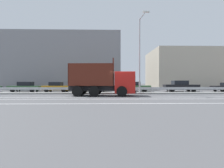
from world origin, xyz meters
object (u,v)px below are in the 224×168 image
street_lamp_1 (140,51)px  parked_car_2 (25,87)px  parked_car_3 (57,87)px  parked_car_4 (94,86)px  parked_car_6 (180,86)px  dump_truck (110,83)px  parked_car_5 (134,87)px  median_road_sign (128,82)px

street_lamp_1 → parked_car_2: bearing=161.8°
street_lamp_1 → parked_car_3: size_ratio=2.28×
parked_car_2 → parked_car_4: parked_car_4 is taller
parked_car_6 → parked_car_4: bearing=-86.7°
dump_truck → parked_car_6: (10.68, 7.68, -0.50)m
dump_truck → parked_car_3: dump_truck is taller
parked_car_3 → parked_car_5: bearing=96.1°
parked_car_3 → parked_car_4: bearing=96.7°
median_road_sign → parked_car_4: median_road_sign is taller
parked_car_5 → parked_car_4: bearing=-83.3°
parked_car_2 → parked_car_3: (4.73, -0.44, -0.01)m
street_lamp_1 → parked_car_5: bearing=88.7°
median_road_sign → parked_car_3: 10.82m
parked_car_6 → parked_car_5: bearing=-89.2°
median_road_sign → parked_car_4: bearing=133.3°
parked_car_2 → parked_car_5: bearing=-89.2°
parked_car_2 → parked_car_3: parked_car_2 is taller
parked_car_4 → median_road_sign: bearing=40.6°
street_lamp_1 → parked_car_3: 12.92m
parked_car_4 → parked_car_5: (6.03, 0.33, -0.04)m
street_lamp_1 → parked_car_6: bearing=36.4°
parked_car_6 → parked_car_2: bearing=-86.9°
street_lamp_1 → parked_car_6: (7.07, 5.21, -4.26)m
street_lamp_1 → parked_car_6: size_ratio=1.82×
median_road_sign → street_lamp_1: street_lamp_1 is taller
street_lamp_1 → parked_car_5: 7.00m
parked_car_2 → dump_truck: bearing=-122.2°
dump_truck → median_road_sign: size_ratio=2.64×
dump_truck → parked_car_6: 13.17m
parked_car_6 → parked_car_3: bearing=-85.6°
street_lamp_1 → dump_truck: bearing=-145.7°
parked_car_3 → street_lamp_1: bearing=69.4°
parked_car_5 → median_road_sign: bearing=-12.2°
dump_truck → median_road_sign: bearing=144.0°
median_road_sign → street_lamp_1: bearing=-13.8°
dump_truck → street_lamp_1: 5.77m
parked_car_6 → dump_truck: bearing=-51.2°
median_road_sign → parked_car_2: 15.38m
parked_car_4 → parked_car_5: 6.04m
dump_truck → parked_car_2: bearing=-119.0°
median_road_sign → parked_car_2: size_ratio=0.59×
street_lamp_1 → parked_car_4: bearing=138.8°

